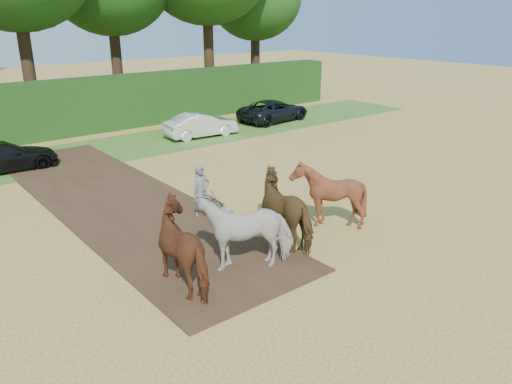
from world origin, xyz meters
name	(u,v)px	position (x,y,z in m)	size (l,w,h in m)	color
ground	(183,295)	(0.00, 0.00, 0.00)	(120.00, 120.00, 0.00)	gold
earth_strip	(118,200)	(1.50, 7.00, 0.03)	(4.50, 17.00, 0.05)	#472D1C
grass_verge	(19,165)	(0.00, 14.00, 0.01)	(50.00, 5.00, 0.03)	#38601E
plough_team	(266,217)	(3.11, 0.60, 1.04)	(6.79, 5.02, 2.09)	#5F2F17
parked_cars	(52,146)	(1.46, 13.77, 0.68)	(31.10, 2.96, 1.47)	white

